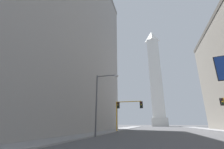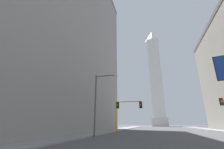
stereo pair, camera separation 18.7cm
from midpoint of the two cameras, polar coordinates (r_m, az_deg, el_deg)
name	(u,v)px [view 2 (the right image)]	position (r m, az deg, el deg)	size (l,w,h in m)	color
sidewalk_left	(110,130)	(34.84, -0.63, -20.52)	(5.00, 107.82, 0.15)	gray
building_left	(54,36)	(35.92, -20.92, 13.46)	(19.13, 37.65, 39.23)	gray
obelisk	(155,76)	(95.06, 16.27, -0.53)	(8.59, 8.59, 60.58)	silver
traffic_light_mid_left	(125,108)	(30.33, 5.07, -12.64)	(5.38, 0.50, 5.74)	orange
traffic_light_mid_right	(224,109)	(32.72, 37.09, -10.48)	(0.77, 0.51, 5.84)	orange
street_lamp	(99,97)	(19.27, -4.59, -8.45)	(3.06, 0.36, 7.61)	#4C4C51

